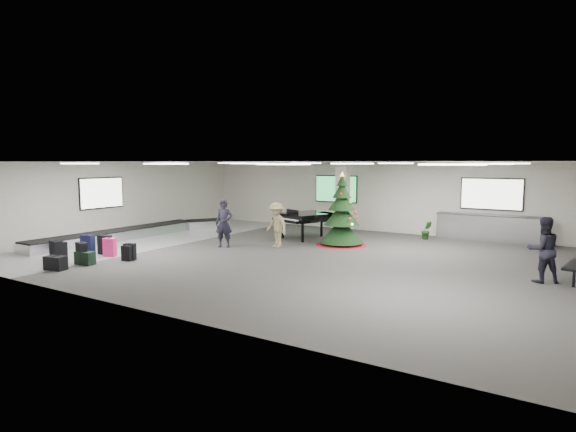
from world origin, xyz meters
The scene contains 21 objects.
ground centered at (0.00, 0.00, 0.00)m, with size 18.00×18.00×0.00m, color #32302D.
room_envelope centered at (-0.38, 0.67, 2.33)m, with size 18.02×14.02×3.21m.
baggage_carousel centered at (-7.84, -0.08, 0.21)m, with size 2.28×9.71×0.43m.
service_counter centered at (5.00, 6.65, 0.55)m, with size 4.05×0.65×1.08m.
suitcase_0 centered at (-6.06, -4.96, 0.34)m, with size 0.47×0.31×0.70m.
suitcase_1 centered at (-5.07, -4.73, 0.34)m, with size 0.48×0.34×0.70m.
pink_suitcase centered at (-5.31, -3.49, 0.31)m, with size 0.46×0.36×0.65m.
suitcase_3 centered at (-4.25, -3.54, 0.28)m, with size 0.41×0.32×0.57m.
navy_suitcase centered at (-6.39, -3.57, 0.33)m, with size 0.48×0.35×0.68m.
suitcase_5 centered at (-6.11, -4.74, 0.31)m, with size 0.43×0.27×0.63m.
green_duffel centered at (-4.89, -4.74, 0.20)m, with size 0.65×0.39×0.43m.
suitcase_7 centered at (-4.23, -3.66, 0.25)m, with size 0.37×0.24×0.52m.
suitcase_8 centered at (-5.77, -3.34, 0.34)m, with size 0.47×0.29×0.70m.
black_duffel centered at (-4.97, -5.67, 0.21)m, with size 0.68×0.46×0.43m.
christmas_tree centered at (0.35, 2.73, 0.97)m, with size 1.99×1.99×2.84m.
grand_piano centered at (-1.62, 3.41, 0.90)m, with size 2.36×2.66×1.26m.
traveler_a centered at (-3.18, -0.03, 0.90)m, with size 0.65×0.43×1.80m, color black.
traveler_b centered at (-1.52, 1.02, 0.84)m, with size 1.09×0.63×1.69m, color #99875E.
traveler_bench centered at (7.40, 0.34, 0.88)m, with size 0.85×0.67×1.76m, color black.
potted_plant_left centered at (2.74, 5.83, 0.38)m, with size 0.42×0.34×0.77m, color #143F17.
potted_plant_right centered at (7.12, 6.21, 0.39)m, with size 0.44×0.44×0.78m, color #143F17.
Camera 1 is at (8.33, -13.88, 3.19)m, focal length 30.00 mm.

